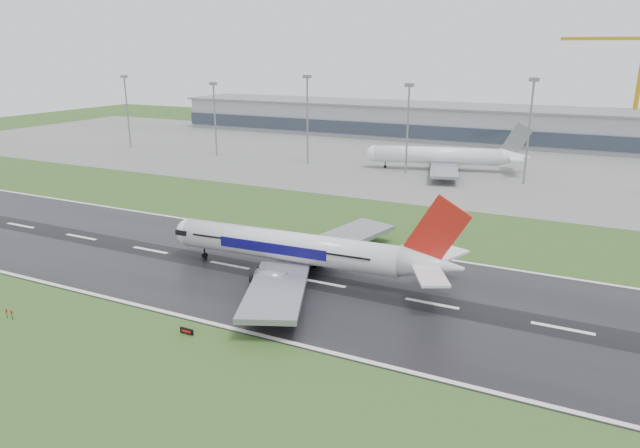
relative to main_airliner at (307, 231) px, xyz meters
The scene contains 13 objects.
ground 36.73m from the main_airliner, behind, with size 520.00×520.00×0.00m, color #2A4C1C.
runway 36.72m from the main_airliner, behind, with size 400.00×45.00×0.10m, color black.
apron 127.94m from the main_airliner, 106.22° to the left, with size 400.00×130.00×0.08m, color slate.
terminal 186.03m from the main_airliner, 101.05° to the left, with size 240.00×36.00×15.00m, color gray.
main_airliner is the anchor object (origin of this frame).
parked_airliner 107.53m from the main_airliner, 91.42° to the left, with size 56.26×52.38×16.49m, color white, non-canonical shape.
tower_crane 206.30m from the main_airliner, 73.82° to the left, with size 48.90×2.67×47.96m, color #BC8B11, non-canonical shape.
runway_sign 30.20m from the main_airliner, 99.92° to the right, with size 2.30×0.26×1.04m, color black, non-canonical shape.
floodmast_0 168.01m from the main_airliner, 144.47° to the left, with size 0.64×0.64×29.11m, color gray.
floodmast_1 133.69m from the main_airliner, 133.08° to the left, with size 0.64×0.64×27.25m, color gray.
floodmast_2 110.03m from the main_airliner, 117.31° to the left, with size 0.64×0.64×30.67m, color gray.
floodmast_3 98.57m from the main_airliner, 97.42° to the left, with size 0.64×0.64×28.65m, color gray.
floodmast_4 101.16m from the main_airliner, 75.22° to the left, with size 0.64×0.64×31.18m, color gray.
Camera 1 is at (81.62, -85.72, 39.85)m, focal length 32.22 mm.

